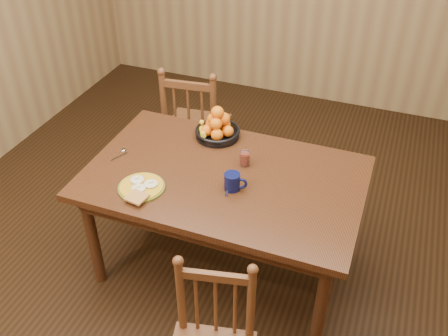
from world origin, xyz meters
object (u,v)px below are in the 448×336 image
(coffee_mug, at_px, (233,182))
(fruit_bowl, at_px, (217,127))
(dining_table, at_px, (224,186))
(breakfast_plate, at_px, (141,187))
(chair_far, at_px, (196,127))

(coffee_mug, height_order, fruit_bowl, fruit_bowl)
(dining_table, bearing_deg, coffee_mug, -48.09)
(dining_table, bearing_deg, breakfast_plate, -143.61)
(coffee_mug, bearing_deg, fruit_bowl, 120.53)
(breakfast_plate, relative_size, coffee_mug, 2.21)
(chair_far, xyz_separation_m, breakfast_plate, (0.16, -1.10, 0.28))
(dining_table, distance_m, fruit_bowl, 0.44)
(dining_table, relative_size, breakfast_plate, 5.43)
(chair_far, bearing_deg, dining_table, 116.60)
(chair_far, distance_m, fruit_bowl, 0.66)
(dining_table, distance_m, chair_far, 1.00)
(chair_far, bearing_deg, breakfast_plate, 91.13)
(breakfast_plate, xyz_separation_m, coffee_mug, (0.48, 0.18, 0.04))
(chair_far, relative_size, breakfast_plate, 3.37)
(dining_table, xyz_separation_m, coffee_mug, (0.09, -0.10, 0.14))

